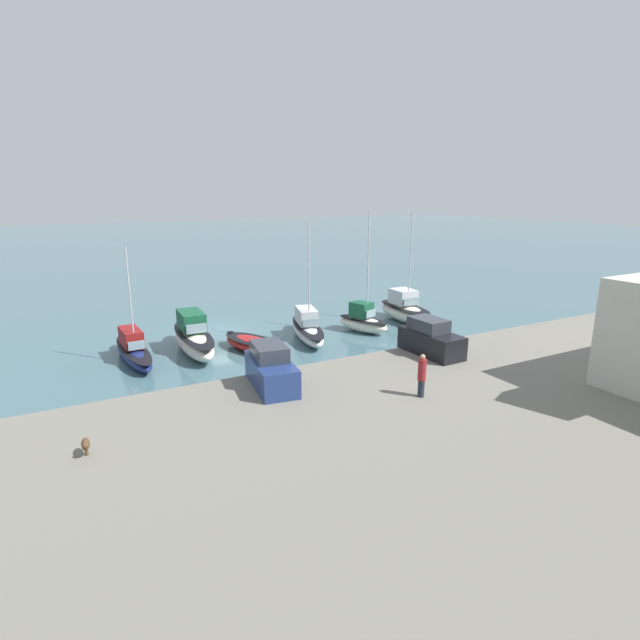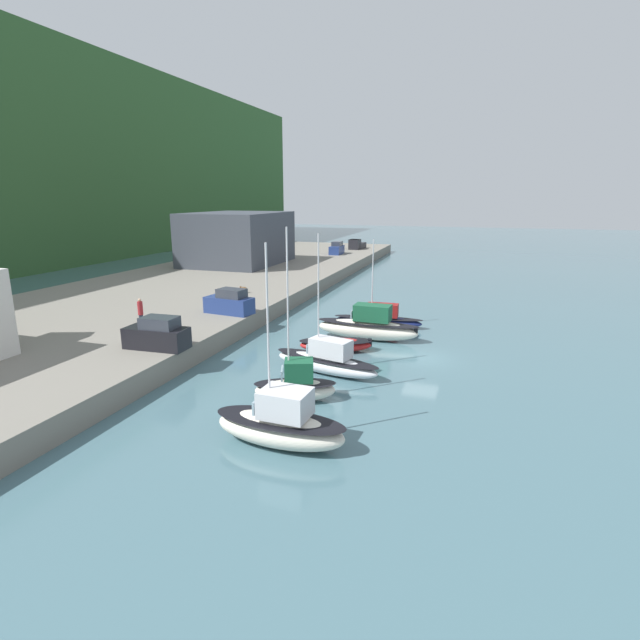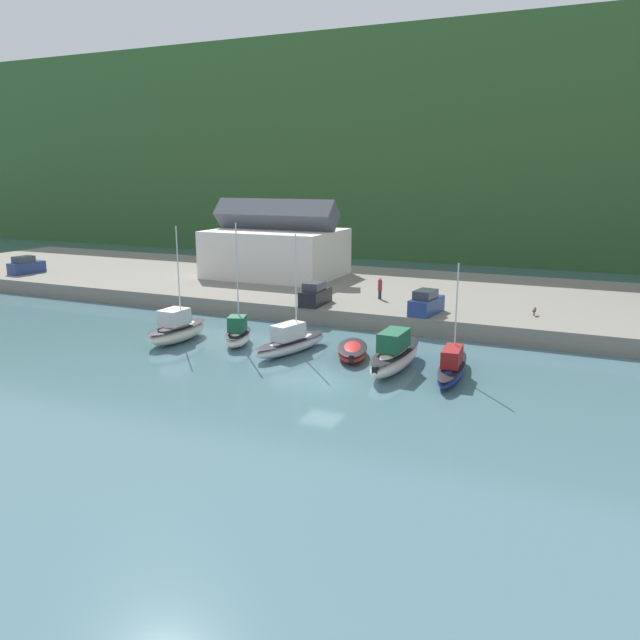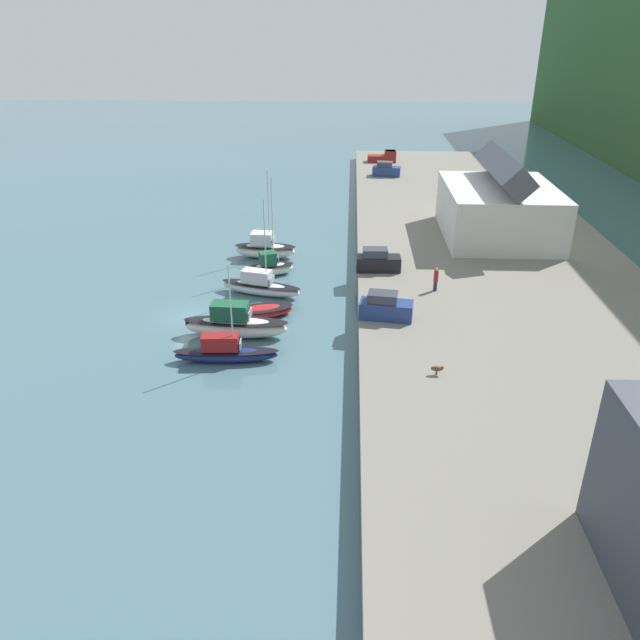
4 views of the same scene
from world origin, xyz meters
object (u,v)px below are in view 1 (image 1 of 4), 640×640
object	(u,v)px
dog_on_quay	(86,444)
moored_boat_4	(193,338)
moored_boat_5	(133,350)
parked_car_0	(431,339)
moored_boat_2	(307,328)
parked_car_3	(271,369)
moored_boat_1	(363,321)
person_on_quay	(422,375)
moored_boat_3	(253,344)
moored_boat_0	(404,310)

from	to	relation	value
dog_on_quay	moored_boat_4	bearing A→B (deg)	-113.77
moored_boat_5	parked_car_0	distance (m)	19.61
moored_boat_2	parked_car_3	distance (m)	13.65
moored_boat_1	person_on_quay	bearing A→B (deg)	46.54
person_on_quay	moored_boat_3	bearing A→B (deg)	-79.05
parked_car_3	moored_boat_4	bearing A→B (deg)	-77.75
moored_boat_2	person_on_quay	bearing A→B (deg)	98.07
moored_boat_5	parked_car_3	xyz separation A→B (m)	(-4.99, 12.07, 1.66)
moored_boat_2	moored_boat_3	size ratio (longest dim) A/B	1.54
moored_boat_0	moored_boat_3	size ratio (longest dim) A/B	1.59
moored_boat_4	parked_car_0	distance (m)	16.49
moored_boat_4	person_on_quay	world-z (taller)	person_on_quay
moored_boat_0	moored_boat_5	size ratio (longest dim) A/B	1.19
moored_boat_3	dog_on_quay	xyz separation A→B (m)	(11.70, 13.51, 1.46)
moored_boat_3	moored_boat_4	bearing A→B (deg)	-41.91
dog_on_quay	moored_boat_0	bearing A→B (deg)	-146.56
moored_boat_3	moored_boat_4	world-z (taller)	moored_boat_4
dog_on_quay	moored_boat_1	bearing A→B (deg)	-143.18
dog_on_quay	moored_boat_3	bearing A→B (deg)	-127.15
moored_boat_0	dog_on_quay	size ratio (longest dim) A/B	10.77
moored_boat_5	person_on_quay	bearing A→B (deg)	119.12
moored_boat_3	parked_car_3	size ratio (longest dim) A/B	1.35
moored_boat_0	parked_car_3	world-z (taller)	moored_boat_0
person_on_quay	dog_on_quay	world-z (taller)	person_on_quay
person_on_quay	moored_boat_5	bearing A→B (deg)	-57.13
moored_boat_4	moored_boat_5	distance (m)	4.08
moored_boat_1	parked_car_3	size ratio (longest dim) A/B	2.23
moored_boat_1	moored_boat_4	world-z (taller)	moored_boat_1
moored_boat_1	moored_boat_0	bearing A→B (deg)	173.24
moored_boat_2	person_on_quay	xyz separation A→B (m)	(1.88, 15.81, 1.75)
parked_car_0	moored_boat_3	bearing A→B (deg)	-54.79
moored_boat_1	parked_car_0	size ratio (longest dim) A/B	2.31
moored_boat_1	moored_boat_2	xyz separation A→B (m)	(4.93, -0.31, -0.04)
moored_boat_3	parked_car_3	xyz separation A→B (m)	(2.91, 10.41, 1.92)
dog_on_quay	parked_car_3	bearing A→B (deg)	-156.81
dog_on_quay	moored_boat_2	bearing A→B (deg)	-135.41
moored_boat_3	moored_boat_4	distance (m)	4.19
parked_car_0	moored_boat_2	bearing A→B (deg)	-77.09
moored_boat_3	moored_boat_4	xyz separation A→B (m)	(3.83, -1.60, 0.57)
moored_boat_0	moored_boat_2	bearing A→B (deg)	8.04
parked_car_0	parked_car_3	size ratio (longest dim) A/B	0.97
moored_boat_4	moored_boat_5	world-z (taller)	moored_boat_5
moored_boat_4	dog_on_quay	world-z (taller)	moored_boat_4
person_on_quay	dog_on_quay	size ratio (longest dim) A/B	2.44
moored_boat_0	parked_car_0	size ratio (longest dim) A/B	2.22
parked_car_0	moored_boat_5	bearing A→B (deg)	-39.06
moored_boat_1	person_on_quay	distance (m)	17.02
parked_car_3	moored_boat_3	bearing A→B (deg)	-97.75
moored_boat_5	person_on_quay	distance (m)	20.01
moored_boat_4	dog_on_quay	bearing A→B (deg)	64.55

